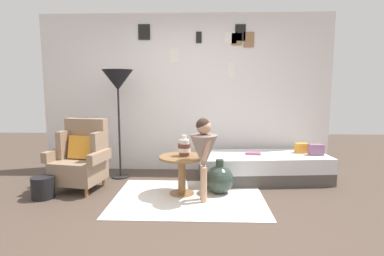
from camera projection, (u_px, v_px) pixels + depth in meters
ground_plane at (175, 215)px, 3.42m from camera, size 12.00×12.00×0.00m
gallery_wall at (185, 93)px, 5.17m from camera, size 4.80×0.12×2.60m
rug at (189, 198)px, 3.93m from camera, size 1.90×1.41×0.01m
armchair at (81, 158)px, 4.26m from camera, size 0.83×0.69×0.97m
daybed at (263, 167)px, 4.68m from camera, size 1.97×0.97×0.40m
pillow_head at (316, 150)px, 4.59m from camera, size 0.21×0.13×0.16m
pillow_mid at (301, 148)px, 4.76m from camera, size 0.19×0.14×0.15m
side_table at (182, 167)px, 4.03m from camera, size 0.59×0.59×0.52m
vase_striped at (184, 147)px, 4.01m from camera, size 0.17×0.17×0.28m
floor_lamp at (118, 83)px, 4.66m from camera, size 0.47×0.47×1.67m
person_child at (204, 149)px, 3.74m from camera, size 0.34×0.34×1.04m
book_on_daybed at (253, 153)px, 4.66m from camera, size 0.24×0.18×0.03m
demijohn_near at (219, 179)px, 4.09m from camera, size 0.38×0.38×0.46m
magazine_basket at (43, 188)px, 3.92m from camera, size 0.28×0.28×0.28m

